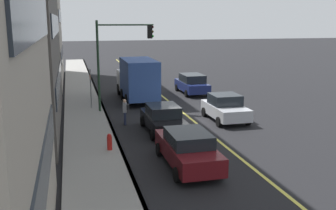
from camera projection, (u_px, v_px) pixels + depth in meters
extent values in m
plane|color=black|center=(191.00, 119.00, 24.80)|extent=(200.00, 200.00, 0.00)
cube|color=gray|center=(88.00, 125.00, 23.24)|extent=(80.00, 2.74, 0.15)
cube|color=slate|center=(110.00, 123.00, 23.54)|extent=(80.00, 0.16, 0.15)
cube|color=#D8CC4C|center=(191.00, 119.00, 24.79)|extent=(80.00, 0.16, 0.01)
cube|color=#262D38|center=(46.00, 163.00, 9.40)|extent=(8.60, 0.06, 1.10)
cube|color=#262D38|center=(36.00, 15.00, 8.67)|extent=(8.60, 0.06, 1.10)
cube|color=#262D38|center=(59.00, 80.00, 23.80)|extent=(12.98, 0.06, 1.10)
cube|color=#262D38|center=(56.00, 25.00, 23.11)|extent=(12.98, 0.06, 1.10)
cube|color=#262D38|center=(62.00, 53.00, 39.80)|extent=(13.03, 0.06, 1.10)
cube|color=#262D38|center=(60.00, 16.00, 39.03)|extent=(13.03, 0.06, 1.10)
cube|color=black|center=(163.00, 121.00, 21.93)|extent=(4.39, 1.80, 0.65)
cube|color=black|center=(163.00, 110.00, 21.76)|extent=(2.06, 1.66, 0.59)
cylinder|color=black|center=(143.00, 121.00, 23.16)|extent=(0.60, 0.22, 0.60)
cylinder|color=black|center=(172.00, 119.00, 23.58)|extent=(0.60, 0.22, 0.60)
cylinder|color=black|center=(153.00, 135.00, 20.41)|extent=(0.60, 0.22, 0.60)
cylinder|color=black|center=(185.00, 132.00, 20.83)|extent=(0.60, 0.22, 0.60)
cube|color=#A8AAB2|center=(225.00, 110.00, 24.38)|extent=(3.95, 1.88, 0.70)
cube|color=black|center=(225.00, 99.00, 24.37)|extent=(1.78, 1.73, 0.64)
cylinder|color=black|center=(248.00, 120.00, 23.44)|extent=(0.60, 0.22, 0.60)
cylinder|color=black|center=(219.00, 122.00, 23.00)|extent=(0.60, 0.22, 0.60)
cylinder|color=black|center=(231.00, 110.00, 25.91)|extent=(0.60, 0.22, 0.60)
cylinder|color=black|center=(204.00, 112.00, 25.47)|extent=(0.60, 0.22, 0.60)
cube|color=navy|center=(192.00, 86.00, 33.45)|extent=(4.51, 1.87, 0.72)
cube|color=black|center=(192.00, 78.00, 33.22)|extent=(2.48, 1.72, 0.65)
cylinder|color=black|center=(208.00, 93.00, 32.34)|extent=(0.60, 0.22, 0.60)
cylinder|color=black|center=(187.00, 94.00, 31.90)|extent=(0.60, 0.22, 0.60)
cylinder|color=black|center=(196.00, 87.00, 35.16)|extent=(0.60, 0.22, 0.60)
cylinder|color=black|center=(177.00, 88.00, 34.72)|extent=(0.60, 0.22, 0.60)
cube|color=#591116|center=(187.00, 151.00, 16.74)|extent=(4.75, 1.80, 0.74)
cube|color=black|center=(188.00, 138.00, 16.47)|extent=(2.26, 1.65, 0.53)
cylinder|color=black|center=(159.00, 149.00, 18.09)|extent=(0.60, 0.22, 0.60)
cylinder|color=black|center=(195.00, 147.00, 18.51)|extent=(0.60, 0.22, 0.60)
cylinder|color=black|center=(177.00, 175.00, 15.12)|extent=(0.60, 0.22, 0.60)
cylinder|color=black|center=(220.00, 171.00, 15.54)|extent=(0.60, 0.22, 0.60)
cube|color=silver|center=(132.00, 79.00, 33.08)|extent=(1.95, 2.31, 1.61)
cube|color=#2D4C93|center=(139.00, 78.00, 29.59)|extent=(4.85, 2.31, 2.82)
cylinder|color=black|center=(119.00, 89.00, 32.99)|extent=(0.90, 0.28, 0.90)
cylinder|color=black|center=(145.00, 88.00, 33.52)|extent=(0.90, 0.28, 0.90)
cylinder|color=black|center=(127.00, 100.00, 28.48)|extent=(0.90, 0.28, 0.90)
cylinder|color=black|center=(157.00, 99.00, 29.01)|extent=(0.90, 0.28, 0.90)
cylinder|color=black|center=(123.00, 94.00, 30.78)|extent=(0.90, 0.28, 0.90)
cylinder|color=black|center=(150.00, 93.00, 31.31)|extent=(0.90, 0.28, 0.90)
cylinder|color=#262D4C|center=(125.00, 119.00, 23.39)|extent=(0.16, 0.16, 0.77)
cylinder|color=#262D4C|center=(125.00, 118.00, 23.59)|extent=(0.16, 0.16, 0.77)
cube|color=gray|center=(125.00, 107.00, 23.34)|extent=(0.40, 0.29, 0.58)
sphere|color=tan|center=(125.00, 101.00, 23.26)|extent=(0.21, 0.21, 0.21)
cube|color=black|center=(128.00, 107.00, 23.35)|extent=(0.29, 0.21, 0.34)
cylinder|color=#1E3823|center=(98.00, 68.00, 25.85)|extent=(0.16, 0.16, 6.15)
cylinder|color=#1E3823|center=(126.00, 25.00, 25.71)|extent=(0.10, 3.75, 0.10)
cube|color=black|center=(150.00, 32.00, 26.20)|extent=(0.28, 0.30, 0.90)
sphere|color=#360605|center=(152.00, 27.00, 26.18)|extent=(0.18, 0.18, 0.18)
sphere|color=#392905|center=(152.00, 32.00, 26.24)|extent=(0.18, 0.18, 0.18)
sphere|color=green|center=(152.00, 36.00, 26.30)|extent=(0.18, 0.18, 0.18)
cylinder|color=slate|center=(91.00, 90.00, 27.08)|extent=(0.08, 0.08, 2.91)
cube|color=white|center=(90.00, 72.00, 26.81)|extent=(0.60, 0.02, 0.20)
cube|color=#DB5919|center=(90.00, 77.00, 26.88)|extent=(0.44, 0.02, 0.28)
cylinder|color=red|center=(110.00, 145.00, 18.47)|extent=(0.24, 0.24, 0.80)
sphere|color=red|center=(109.00, 136.00, 18.38)|extent=(0.20, 0.20, 0.20)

